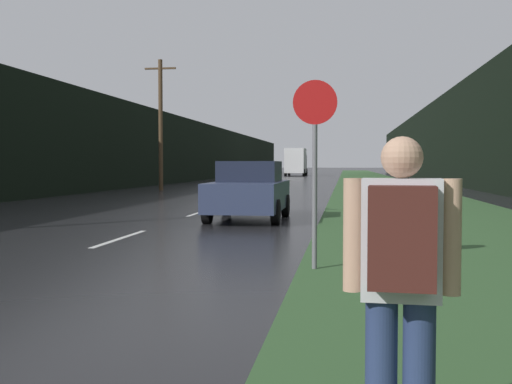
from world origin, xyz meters
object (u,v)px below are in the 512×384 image
(stop_sign, at_px, (315,156))
(delivery_truck, at_px, (296,162))
(hitchhiker_with_backpack, at_px, (401,279))
(car_passing_near, at_px, (249,191))

(stop_sign, height_order, delivery_truck, delivery_truck)
(hitchhiker_with_backpack, xyz_separation_m, car_passing_near, (-2.82, 13.83, -0.16))
(stop_sign, distance_m, hitchhiker_with_backpack, 5.90)
(hitchhiker_with_backpack, distance_m, car_passing_near, 14.11)
(hitchhiker_with_backpack, height_order, car_passing_near, hitchhiker_with_backpack)
(car_passing_near, bearing_deg, delivery_truck, -86.71)
(delivery_truck, bearing_deg, hitchhiker_with_backpack, -85.26)
(car_passing_near, relative_size, delivery_truck, 0.53)
(stop_sign, xyz_separation_m, hitchhiker_with_backpack, (0.69, -5.82, -0.66))
(stop_sign, distance_m, delivery_truck, 74.27)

